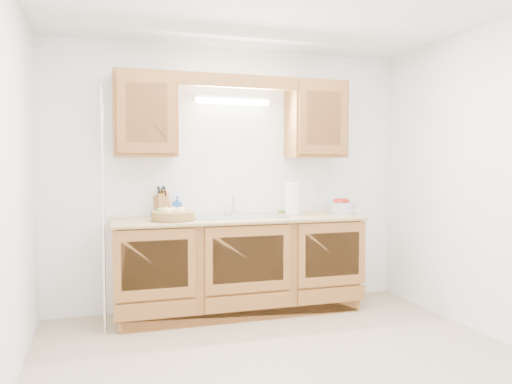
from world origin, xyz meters
name	(u,v)px	position (x,y,z in m)	size (l,w,h in m)	color
room	(285,183)	(0.00, 0.00, 1.25)	(3.52, 3.50, 2.50)	tan
base_cabinets	(239,266)	(0.00, 1.20, 0.44)	(2.20, 0.60, 0.86)	brown
countertop	(239,219)	(0.00, 1.19, 0.88)	(2.30, 0.63, 0.04)	tan
upper_cabinet_left	(145,115)	(-0.83, 1.33, 1.83)	(0.55, 0.33, 0.75)	brown
upper_cabinet_right	(316,120)	(0.83, 1.33, 1.83)	(0.55, 0.33, 0.75)	brown
valance	(239,81)	(0.00, 1.19, 2.14)	(2.20, 0.05, 0.12)	brown
fluorescent_fixture	(233,100)	(0.00, 1.42, 2.00)	(0.76, 0.08, 0.08)	white
sink	(239,224)	(0.00, 1.21, 0.83)	(0.84, 0.46, 0.36)	#9E9EA3
wire_shelf_pole	(103,212)	(-1.20, 0.94, 1.00)	(0.03, 0.03, 2.00)	silver
outlet_plate	(320,187)	(0.95, 1.49, 1.15)	(0.08, 0.01, 0.12)	white
fruit_basket	(173,214)	(-0.63, 1.06, 0.95)	(0.46, 0.46, 0.11)	olive
knife_block	(162,205)	(-0.68, 1.40, 1.01)	(0.15, 0.19, 0.30)	brown
orange_canister	(163,203)	(-0.67, 1.44, 1.03)	(0.10, 0.10, 0.25)	#CF590B
soap_bottle	(177,206)	(-0.54, 1.39, 1.00)	(0.09, 0.09, 0.19)	blue
sponge	(284,212)	(0.54, 1.44, 0.91)	(0.11, 0.09, 0.02)	#CC333F
paper_towel	(293,199)	(0.54, 1.21, 1.05)	(0.18, 0.18, 0.36)	silver
apple_bowl	(340,207)	(1.03, 1.19, 0.97)	(0.30, 0.30, 0.15)	silver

